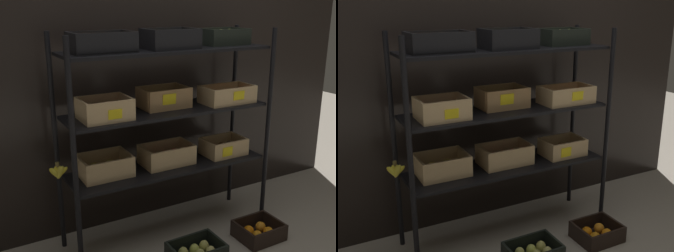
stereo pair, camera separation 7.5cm
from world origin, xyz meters
The scene contains 4 objects.
ground_plane centered at (0.00, 0.00, 0.00)m, with size 10.00×10.00×0.00m, color gray.
storefront_wall centered at (0.00, 0.40, 1.36)m, with size 3.82×0.12×2.73m, color black.
display_rack centered at (-0.01, 0.00, 0.95)m, with size 1.54×0.44×1.46m.
crate_ground_orange centered at (0.53, -0.37, 0.05)m, with size 0.31×0.26×0.12m.
Camera 1 is at (-1.28, -2.29, 1.62)m, focal length 43.44 mm.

